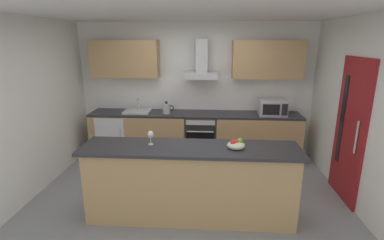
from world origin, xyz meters
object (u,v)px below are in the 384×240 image
(oven, at_px, (201,135))
(refrigerator, at_px, (115,135))
(range_hood, at_px, (202,66))
(fruit_bowl, at_px, (236,145))
(sink, at_px, (137,111))
(kettle, at_px, (166,108))
(wine_glass, at_px, (150,135))
(microwave, at_px, (273,107))

(oven, height_order, refrigerator, oven)
(range_hood, distance_m, fruit_bowl, 2.35)
(sink, distance_m, kettle, 0.59)
(oven, relative_size, fruit_bowl, 3.64)
(oven, bearing_deg, range_hood, 90.00)
(sink, xyz_separation_m, wine_glass, (0.68, -1.99, 0.19))
(oven, distance_m, range_hood, 1.33)
(microwave, bearing_deg, fruit_bowl, -112.49)
(refrigerator, xyz_separation_m, wine_glass, (1.16, -1.98, 0.69))
(fruit_bowl, bearing_deg, range_hood, 103.04)
(sink, relative_size, wine_glass, 2.81)
(refrigerator, height_order, fruit_bowl, fruit_bowl)
(microwave, bearing_deg, wine_glass, -134.20)
(oven, xyz_separation_m, sink, (-1.24, 0.01, 0.47))
(fruit_bowl, bearing_deg, microwave, 67.51)
(microwave, xyz_separation_m, range_hood, (-1.33, 0.16, 0.74))
(oven, height_order, microwave, microwave)
(wine_glass, bearing_deg, refrigerator, 120.41)
(refrigerator, xyz_separation_m, kettle, (1.06, -0.03, 0.58))
(sink, relative_size, range_hood, 0.69)
(oven, xyz_separation_m, range_hood, (0.00, 0.13, 1.33))
(range_hood, bearing_deg, microwave, -6.73)
(sink, height_order, wine_glass, wine_glass)
(oven, xyz_separation_m, fruit_bowl, (0.50, -2.04, 0.58))
(oven, bearing_deg, wine_glass, -105.89)
(oven, height_order, fruit_bowl, fruit_bowl)
(refrigerator, xyz_separation_m, fruit_bowl, (2.23, -2.04, 0.61))
(microwave, relative_size, sink, 1.00)
(fruit_bowl, bearing_deg, sink, 130.37)
(wine_glass, bearing_deg, fruit_bowl, -3.15)
(oven, bearing_deg, refrigerator, -179.91)
(microwave, bearing_deg, refrigerator, 179.53)
(kettle, height_order, fruit_bowl, kettle)
(microwave, distance_m, fruit_bowl, 2.18)
(oven, relative_size, kettle, 2.77)
(refrigerator, height_order, range_hood, range_hood)
(microwave, bearing_deg, sink, 179.13)
(refrigerator, bearing_deg, kettle, -1.67)
(refrigerator, distance_m, kettle, 1.21)
(range_hood, relative_size, wine_glass, 4.05)
(sink, bearing_deg, refrigerator, -178.37)
(sink, distance_m, range_hood, 1.51)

